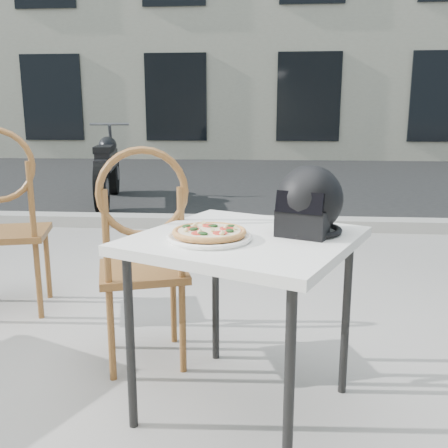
# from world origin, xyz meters

# --- Properties ---
(ground) EXTENTS (80.00, 80.00, 0.00)m
(ground) POSITION_xyz_m (0.00, 0.00, 0.00)
(ground) COLOR #989490
(ground) RESTS_ON ground
(street_asphalt) EXTENTS (30.00, 8.00, 0.00)m
(street_asphalt) POSITION_xyz_m (0.00, 7.00, 0.00)
(street_asphalt) COLOR black
(street_asphalt) RESTS_ON ground
(curb) EXTENTS (30.00, 0.25, 0.12)m
(curb) POSITION_xyz_m (0.00, 3.00, 0.06)
(curb) COLOR #A5A29A
(curb) RESTS_ON ground
(building_across) EXTENTS (16.00, 6.06, 7.00)m
(building_across) POSITION_xyz_m (-0.00, 13.99, 3.50)
(building_across) COLOR beige
(building_across) RESTS_ON ground
(cafe_table_main) EXTENTS (1.02, 1.02, 0.73)m
(cafe_table_main) POSITION_xyz_m (0.55, -0.31, 0.67)
(cafe_table_main) COLOR silver
(cafe_table_main) RESTS_ON ground
(plate) EXTENTS (0.36, 0.36, 0.02)m
(plate) POSITION_xyz_m (0.42, -0.39, 0.74)
(plate) COLOR white
(plate) RESTS_ON cafe_table_main
(pizza) EXTENTS (0.32, 0.32, 0.03)m
(pizza) POSITION_xyz_m (0.42, -0.39, 0.77)
(pizza) COLOR #C78948
(pizza) RESTS_ON plate
(helmet) EXTENTS (0.34, 0.35, 0.26)m
(helmet) POSITION_xyz_m (0.79, -0.25, 0.85)
(helmet) COLOR black
(helmet) RESTS_ON cafe_table_main
(cafe_chair_main) EXTENTS (0.51, 0.51, 1.06)m
(cafe_chair_main) POSITION_xyz_m (0.07, 0.00, 0.59)
(cafe_chair_main) COLOR brown
(cafe_chair_main) RESTS_ON ground
(cafe_chair_side) EXTENTS (0.53, 0.53, 1.12)m
(cafe_chair_side) POSITION_xyz_m (-0.88, 0.57, 0.62)
(cafe_chair_side) COLOR brown
(cafe_chair_side) RESTS_ON ground
(motorcycle) EXTENTS (0.66, 2.11, 1.06)m
(motorcycle) POSITION_xyz_m (-1.50, 4.43, 0.47)
(motorcycle) COLOR black
(motorcycle) RESTS_ON street_asphalt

